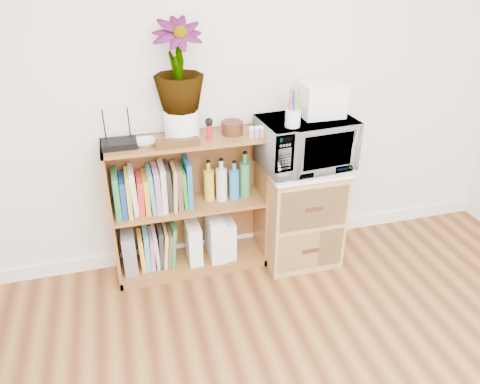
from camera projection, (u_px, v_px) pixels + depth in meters
name	position (u px, v px, depth m)	size (l,w,h in m)	color
skirting_board	(236.00, 241.00, 3.45)	(4.00, 0.02, 0.10)	white
bookshelf	(189.00, 207.00, 3.05)	(1.00, 0.30, 0.95)	brown
wicker_unit	(300.00, 213.00, 3.22)	(0.50, 0.45, 0.70)	#9E7542
microwave	(305.00, 143.00, 2.96)	(0.57, 0.39, 0.32)	silver
pen_cup	(293.00, 118.00, 2.74)	(0.09, 0.09, 0.10)	white
small_appliance	(321.00, 99.00, 2.89)	(0.26, 0.21, 0.20)	white
router	(119.00, 144.00, 2.71)	(0.20, 0.14, 0.04)	black
white_bowl	(145.00, 142.00, 2.73)	(0.13, 0.13, 0.03)	silver
plant_pot	(182.00, 124.00, 2.80)	(0.21, 0.21, 0.18)	white
potted_plant	(178.00, 66.00, 2.63)	(0.29, 0.29, 0.51)	#31712D
trinket_box	(178.00, 143.00, 2.72)	(0.26, 0.06, 0.04)	#39200F
kokeshi_doll	(209.00, 132.00, 2.80)	(0.04, 0.04, 0.09)	maroon
wooden_bowl	(232.00, 128.00, 2.88)	(0.13, 0.13, 0.08)	#35190E
paint_jars	(257.00, 133.00, 2.83)	(0.11, 0.04, 0.05)	#D17493
file_box	(129.00, 250.00, 3.08)	(0.08, 0.23, 0.28)	slate
magazine_holder_left	(193.00, 241.00, 3.17)	(0.09, 0.22, 0.28)	white
magazine_holder_mid	(215.00, 235.00, 3.20)	(0.10, 0.26, 0.32)	silver
magazine_holder_right	(227.00, 236.00, 3.23)	(0.09, 0.22, 0.28)	silver
cookbooks	(153.00, 189.00, 2.92)	(0.48, 0.20, 0.31)	#1E743E
liquor_bottles	(238.00, 178.00, 3.05)	(0.46, 0.07, 0.31)	gold
lower_books	(157.00, 247.00, 3.13)	(0.25, 0.19, 0.29)	gold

